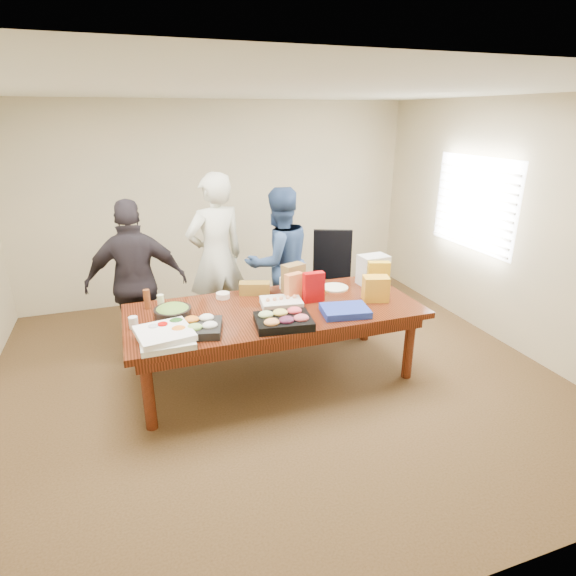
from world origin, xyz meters
name	(u,v)px	position (x,y,z in m)	size (l,w,h in m)	color
floor	(276,377)	(0.00, 0.00, -0.01)	(5.50, 5.00, 0.02)	#47301E
ceiling	(272,88)	(0.00, 0.00, 2.71)	(5.50, 5.00, 0.02)	white
wall_back	(220,203)	(0.00, 2.50, 1.35)	(5.50, 0.04, 2.70)	beige
wall_front	(446,391)	(0.00, -2.50, 1.35)	(5.50, 0.04, 2.70)	beige
wall_right	(511,226)	(2.75, 0.00, 1.35)	(0.04, 5.00, 2.70)	beige
window_panel	(474,203)	(2.72, 0.60, 1.50)	(0.03, 1.40, 1.10)	white
window_blinds	(471,204)	(2.68, 0.60, 1.50)	(0.04, 1.36, 1.00)	beige
conference_table	(275,343)	(0.00, 0.00, 0.38)	(2.80, 1.20, 0.75)	#4C1C0F
office_chair	(339,283)	(1.11, 0.90, 0.57)	(0.58, 0.58, 1.13)	black
person_center	(216,258)	(-0.33, 1.15, 0.97)	(0.70, 0.46, 1.93)	beige
person_right	(279,262)	(0.38, 1.02, 0.88)	(0.85, 0.66, 1.75)	navy
person_left	(137,283)	(-1.23, 0.85, 0.87)	(1.02, 0.42, 1.74)	black
veggie_tray	(193,328)	(-0.82, -0.27, 0.79)	(0.47, 0.37, 0.07)	black
fruit_tray	(283,321)	(-0.05, -0.39, 0.79)	(0.49, 0.38, 0.07)	black
sheet_cake	(281,303)	(0.08, 0.04, 0.78)	(0.39, 0.29, 0.07)	white
salad_bowl	(173,314)	(-0.95, 0.06, 0.80)	(0.34, 0.34, 0.11)	black
chip_bag_blue	(345,311)	(0.58, -0.35, 0.78)	(0.43, 0.32, 0.06)	#1D32A3
chip_bag_red	(314,287)	(0.42, 0.04, 0.90)	(0.21, 0.09, 0.30)	#B0090A
chip_bag_yellow	(378,277)	(1.15, 0.06, 0.92)	(0.22, 0.09, 0.33)	gold
chip_bag_orange	(294,287)	(0.24, 0.13, 0.89)	(0.18, 0.08, 0.28)	#D6753D
mayo_jar	(283,283)	(0.26, 0.49, 0.81)	(0.08, 0.08, 0.12)	white
mustard_bottle	(289,285)	(0.28, 0.37, 0.83)	(0.06, 0.06, 0.16)	yellow
dressing_bottle	(147,299)	(-1.16, 0.40, 0.85)	(0.06, 0.06, 0.19)	brown
ranch_bottle	(161,304)	(-1.04, 0.24, 0.84)	(0.06, 0.06, 0.18)	beige
banana_bunch	(313,289)	(0.51, 0.28, 0.79)	(0.23, 0.13, 0.08)	#C8D42F
bread_loaf	(255,288)	(-0.08, 0.44, 0.81)	(0.31, 0.14, 0.13)	olive
kraft_bag	(293,278)	(0.32, 0.37, 0.90)	(0.23, 0.13, 0.30)	brown
red_cup	(163,329)	(-1.07, -0.24, 0.81)	(0.08, 0.08, 0.11)	#B90401
clear_cup_a	(154,331)	(-1.15, -0.26, 0.80)	(0.08, 0.08, 0.11)	silver
clear_cup_b	(133,323)	(-1.30, -0.02, 0.80)	(0.08, 0.08, 0.11)	white
pizza_box_lower	(167,340)	(-1.06, -0.39, 0.77)	(0.43, 0.43, 0.05)	silver
pizza_box_upper	(164,333)	(-1.07, -0.36, 0.82)	(0.43, 0.43, 0.05)	white
plate_a	(335,288)	(0.78, 0.31, 0.76)	(0.29, 0.29, 0.02)	white
plate_b	(318,287)	(0.62, 0.39, 0.76)	(0.25, 0.25, 0.02)	white
dip_bowl_a	(291,286)	(0.32, 0.45, 0.78)	(0.16, 0.16, 0.06)	beige
dip_bowl_b	(223,295)	(-0.42, 0.43, 0.78)	(0.14, 0.14, 0.06)	#F5DFCA
grocery_bag_white	(373,270)	(1.22, 0.30, 0.91)	(0.31, 0.22, 0.33)	silver
grocery_bag_yellow	(376,289)	(1.02, -0.13, 0.87)	(0.25, 0.17, 0.25)	gold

